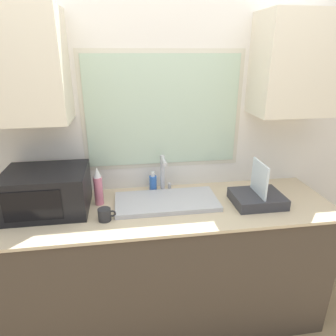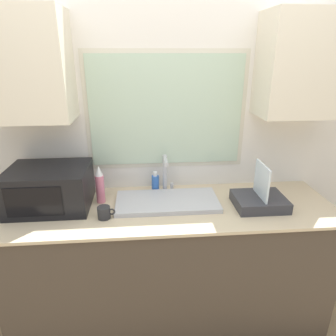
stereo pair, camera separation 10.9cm
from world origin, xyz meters
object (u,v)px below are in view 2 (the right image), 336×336
(spray_bottle, at_px, (100,185))
(soap_bottle, at_px, (155,183))
(faucet, at_px, (166,172))
(dish_rack, at_px, (259,200))
(microwave, at_px, (50,188))
(mug_near_sink, at_px, (104,213))

(spray_bottle, height_order, soap_bottle, spray_bottle)
(faucet, height_order, spray_bottle, faucet)
(faucet, relative_size, dish_rack, 0.85)
(microwave, bearing_deg, soap_bottle, 14.00)
(faucet, xyz_separation_m, soap_bottle, (-0.07, 0.03, -0.10))
(faucet, height_order, soap_bottle, faucet)
(microwave, bearing_deg, faucet, 10.76)
(dish_rack, xyz_separation_m, spray_bottle, (-1.04, 0.15, 0.08))
(mug_near_sink, bearing_deg, dish_rack, 3.91)
(microwave, xyz_separation_m, mug_near_sink, (0.36, -0.18, -0.09))
(microwave, bearing_deg, spray_bottle, 5.86)
(dish_rack, xyz_separation_m, mug_near_sink, (-0.99, -0.07, -0.01))
(soap_bottle, xyz_separation_m, mug_near_sink, (-0.33, -0.35, -0.03))
(spray_bottle, bearing_deg, dish_rack, -8.19)
(dish_rack, height_order, soap_bottle, dish_rack)
(soap_bottle, bearing_deg, faucet, -20.15)
(dish_rack, bearing_deg, soap_bottle, 156.61)
(faucet, distance_m, soap_bottle, 0.12)
(spray_bottle, distance_m, soap_bottle, 0.40)
(dish_rack, bearing_deg, microwave, 175.04)
(microwave, height_order, mug_near_sink, microwave)
(microwave, distance_m, mug_near_sink, 0.41)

